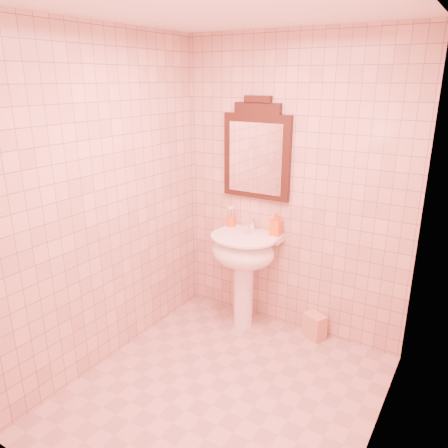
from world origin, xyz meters
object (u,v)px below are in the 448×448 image
Objects in this scene: mirror at (257,152)px; soap_dispenser at (276,224)px; towel at (314,326)px; toothbrush_cup at (231,221)px; pedestal_sink at (243,258)px.

mirror is 0.63m from soap_dispenser.
mirror is at bearing 175.21° from towel.
toothbrush_cup is (-0.23, -0.03, -0.64)m from mirror.
pedestal_sink is 0.91m from mirror.
towel is at bearing 13.35° from pedestal_sink.
mirror is 4.27× the size of soap_dispenser.
towel is at bearing -4.79° from mirror.
towel is (0.41, -0.02, -0.85)m from soap_dispenser.
toothbrush_cup reaches higher than pedestal_sink.
towel is (0.86, -0.02, -0.80)m from toothbrush_cup.
toothbrush_cup is 0.45m from soap_dispenser.
soap_dispenser reaches higher than towel.
pedestal_sink reaches higher than towel.
mirror is 1.57m from towel.
soap_dispenser is (0.45, -0.00, 0.05)m from toothbrush_cup.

